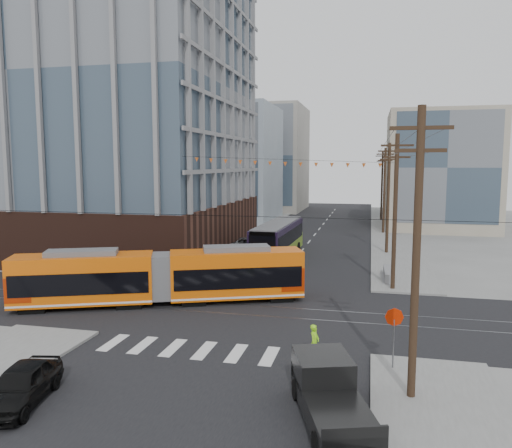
{
  "coord_description": "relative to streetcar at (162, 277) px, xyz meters",
  "views": [
    {
      "loc": [
        6.8,
        -24.92,
        8.9
      ],
      "look_at": [
        -0.98,
        8.9,
        4.75
      ],
      "focal_mm": 35.0,
      "sensor_mm": 36.0,
      "label": 1
    }
  ],
  "objects": [
    {
      "name": "black_sedan",
      "position": [
        0.36,
        -13.74,
        -1.01
      ],
      "size": [
        2.58,
        4.61,
        1.48
      ],
      "primitive_type": "imported",
      "rotation": [
        0.0,
        0.0,
        0.2
      ],
      "color": "black",
      "rests_on": "ground"
    },
    {
      "name": "streetcar",
      "position": [
        0.0,
        0.0,
        0.0
      ],
      "size": [
        17.78,
        9.28,
        3.5
      ],
      "primitive_type": null,
      "rotation": [
        0.0,
        0.0,
        0.39
      ],
      "color": "#D95708",
      "rests_on": "ground"
    },
    {
      "name": "city_bus",
      "position": [
        4.37,
        17.24,
        0.0
      ],
      "size": [
        3.09,
        12.48,
        3.51
      ],
      "primitive_type": null,
      "rotation": [
        0.0,
        0.0,
        -0.03
      ],
      "color": "black",
      "rests_on": "ground"
    },
    {
      "name": "pickup_truck",
      "position": [
        11.78,
        -12.6,
        -0.81
      ],
      "size": [
        3.6,
        5.87,
        1.87
      ],
      "primitive_type": null,
      "rotation": [
        0.0,
        0.0,
        0.32
      ],
      "color": "black",
      "rests_on": "ground"
    },
    {
      "name": "bg_bldg_nw_near",
      "position": [
        -10.92,
        47.87,
        7.25
      ],
      "size": [
        18.0,
        16.0,
        18.0
      ],
      "primitive_type": "cube",
      "color": "#8C99A5",
      "rests_on": "ground"
    },
    {
      "name": "parked_car_grey",
      "position": [
        0.51,
        20.47,
        -1.04
      ],
      "size": [
        2.51,
        5.2,
        1.43
      ],
      "primitive_type": "imported",
      "rotation": [
        0.0,
        0.0,
        3.11
      ],
      "color": "#4F5154",
      "rests_on": "ground"
    },
    {
      "name": "parked_car_silver",
      "position": [
        0.56,
        11.61,
        -1.03
      ],
      "size": [
        2.81,
        4.66,
        1.45
      ],
      "primitive_type": "imported",
      "rotation": [
        0.0,
        0.0,
        3.45
      ],
      "color": "gray",
      "rests_on": "ground"
    },
    {
      "name": "pedestrian",
      "position": [
        10.56,
        -7.09,
        -0.92
      ],
      "size": [
        0.56,
        0.7,
        1.67
      ],
      "primitive_type": "imported",
      "rotation": [
        0.0,
        0.0,
        1.28
      ],
      "color": "#91E81B",
      "rests_on": "ground"
    },
    {
      "name": "bg_bldg_nw_far",
      "position": [
        -7.92,
        67.87,
        8.25
      ],
      "size": [
        16.0,
        18.0,
        20.0
      ],
      "primitive_type": "cube",
      "color": "gray",
      "rests_on": "ground"
    },
    {
      "name": "utility_pole_near",
      "position": [
        14.58,
        -10.13,
        3.75
      ],
      "size": [
        0.3,
        0.3,
        11.0
      ],
      "primitive_type": "cylinder",
      "color": "black",
      "rests_on": "ground"
    },
    {
      "name": "bg_bldg_ne_far",
      "position": [
        24.08,
        63.87,
        5.25
      ],
      "size": [
        16.0,
        16.0,
        14.0
      ],
      "primitive_type": "cube",
      "color": "#8C99A5",
      "rests_on": "ground"
    },
    {
      "name": "ground",
      "position": [
        6.08,
        -4.13,
        -1.75
      ],
      "size": [
        160.0,
        160.0,
        0.0
      ],
      "primitive_type": "plane",
      "color": "slate"
    },
    {
      "name": "jersey_barrier",
      "position": [
        14.38,
        10.16,
        -1.33
      ],
      "size": [
        0.95,
        4.18,
        0.83
      ],
      "primitive_type": "cube",
      "rotation": [
        0.0,
        0.0,
        0.0
      ],
      "color": "gray",
      "rests_on": "ground"
    },
    {
      "name": "parked_car_white",
      "position": [
        0.54,
        16.51,
        -1.06
      ],
      "size": [
        3.66,
        5.14,
        1.38
      ],
      "primitive_type": "imported",
      "rotation": [
        0.0,
        0.0,
        2.74
      ],
      "color": "silver",
      "rests_on": "ground"
    },
    {
      "name": "utility_pole_far",
      "position": [
        14.58,
        51.87,
        3.75
      ],
      "size": [
        0.3,
        0.3,
        11.0
      ],
      "primitive_type": "cylinder",
      "color": "black",
      "rests_on": "ground"
    },
    {
      "name": "office_building",
      "position": [
        -15.92,
        18.87,
        12.55
      ],
      "size": [
        30.0,
        25.0,
        28.6
      ],
      "primitive_type": "cube",
      "color": "#381E16",
      "rests_on": "ground"
    },
    {
      "name": "bg_bldg_ne_near",
      "position": [
        22.08,
        43.87,
        6.25
      ],
      "size": [
        14.0,
        14.0,
        16.0
      ],
      "primitive_type": "cube",
      "color": "gray",
      "rests_on": "ground"
    },
    {
      "name": "stop_sign",
      "position": [
        14.01,
        -7.52,
        -0.45
      ],
      "size": [
        0.9,
        0.9,
        2.61
      ],
      "primitive_type": null,
      "rotation": [
        0.0,
        0.0,
        0.14
      ],
      "color": "#B51C00",
      "rests_on": "ground"
    }
  ]
}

